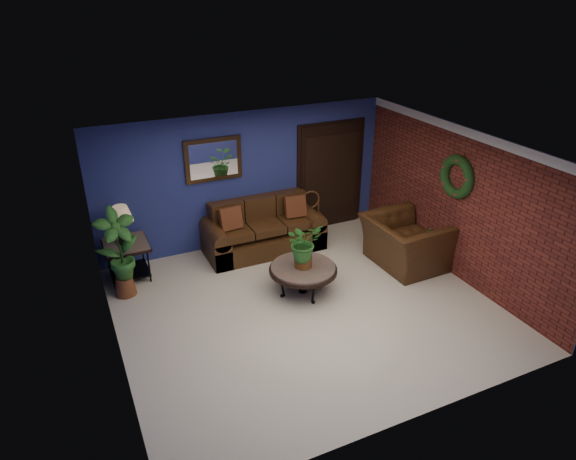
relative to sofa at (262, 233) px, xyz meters
name	(u,v)px	position (x,y,z in m)	size (l,w,h in m)	color
floor	(306,307)	(-0.13, -2.08, -0.32)	(5.50, 5.50, 0.00)	beige
wall_back	(246,179)	(-0.13, 0.42, 0.93)	(5.50, 0.04, 2.50)	navy
wall_left	(108,277)	(-2.88, -2.08, 0.93)	(0.04, 5.00, 2.50)	navy
wall_right_brick	(458,203)	(2.62, -2.08, 0.93)	(0.04, 5.00, 2.50)	maroon
ceiling	(309,150)	(-0.13, -2.08, 2.18)	(5.50, 5.00, 0.02)	silver
crown_molding	(467,133)	(2.59, -2.08, 2.11)	(0.03, 5.00, 0.14)	white
wall_mirror	(213,160)	(-0.73, 0.38, 1.40)	(1.02, 0.06, 0.77)	#432C16
closet_door	(330,176)	(1.62, 0.39, 0.73)	(1.44, 0.06, 2.18)	black
wreath	(457,177)	(2.56, -2.03, 1.38)	(0.72, 0.72, 0.16)	black
sofa	(262,233)	(0.00, 0.00, 0.00)	(2.16, 0.93, 0.97)	#422712
coffee_table	(303,270)	(0.02, -1.66, 0.09)	(1.08, 1.08, 0.46)	#504B46
end_table	(127,251)	(-2.43, -0.03, 0.19)	(0.72, 0.72, 0.66)	#504B46
table_lamp	(122,220)	(-2.43, -0.03, 0.75)	(0.37, 0.37, 0.62)	#432C16
side_chair	(312,212)	(1.06, 0.04, 0.20)	(0.43, 0.43, 0.92)	#5D2F1A
armchair	(404,242)	(2.02, -1.59, 0.11)	(1.32, 1.16, 0.86)	#422712
coffee_plant	(303,244)	(0.02, -1.66, 0.56)	(0.60, 0.54, 0.74)	brown
floor_plant	(421,247)	(2.22, -1.81, 0.08)	(0.38, 0.32, 0.78)	brown
tall_plant	(119,250)	(-2.58, -0.53, 0.48)	(0.74, 0.59, 1.48)	brown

